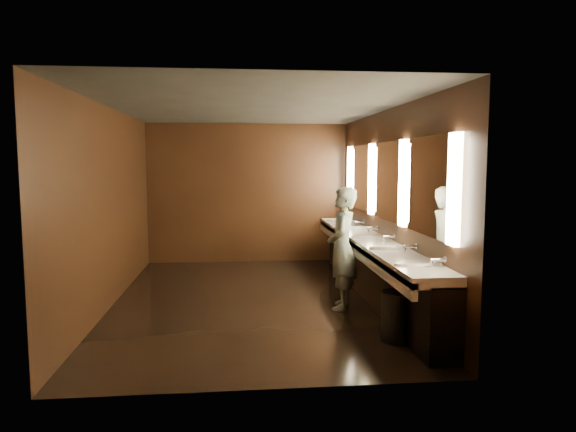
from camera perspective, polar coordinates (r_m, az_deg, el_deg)
The scene contains 10 objects.
floor at distance 7.68m, azimuth -3.89°, elevation -9.32°, with size 6.00×6.00×0.00m, color black.
ceiling at distance 7.44m, azimuth -4.05°, elevation 11.95°, with size 4.00×6.00×0.02m, color #2D2D2B.
wall_back at distance 10.42m, azimuth -4.50°, elevation 2.54°, with size 4.00×0.02×2.80m, color black.
wall_front at distance 4.45m, azimuth -2.73°, elevation -2.10°, with size 4.00×0.02×2.80m, color black.
wall_left at distance 7.63m, azimuth -19.15°, elevation 0.96°, with size 0.02×6.00×2.80m, color black.
wall_right at distance 7.76m, azimuth 10.97°, elevation 1.26°, with size 0.02×6.00×2.80m, color black.
sink_counter at distance 7.82m, azimuth 9.38°, elevation -5.36°, with size 0.55×5.40×1.01m.
mirror_band at distance 7.73m, azimuth 10.88°, elevation 3.84°, with size 0.06×5.03×1.15m.
person at distance 7.13m, azimuth 6.04°, elevation -3.57°, with size 0.62×0.40×1.69m, color #7EA9BD.
trash_bin at distance 6.06m, azimuth 12.06°, elevation -10.86°, with size 0.36×0.36×0.57m, color black.
Camera 1 is at (-0.23, -7.40, 2.03)m, focal length 32.00 mm.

